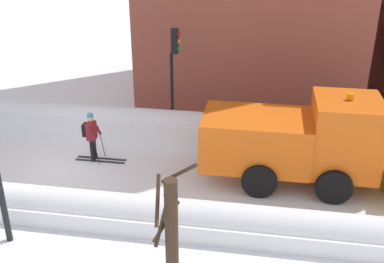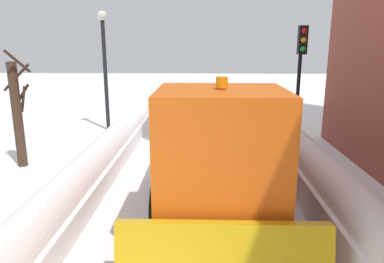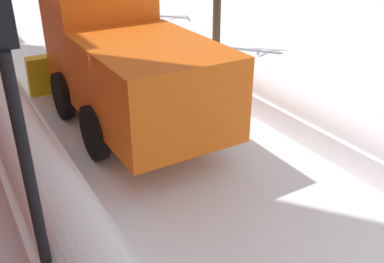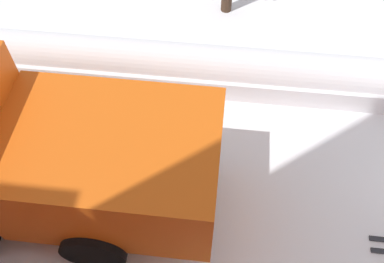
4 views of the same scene
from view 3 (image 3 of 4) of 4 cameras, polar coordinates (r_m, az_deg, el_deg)
ground_plane at (r=12.26m, az=-11.13°, el=5.68°), size 80.00×80.00×0.00m
snowbank_right at (r=13.27m, az=0.41°, el=9.70°), size 1.10×36.00×0.97m
plow_truck at (r=9.53m, az=-9.05°, el=9.12°), size 3.20×5.98×3.12m
traffic_light_pole at (r=4.19m, az=-23.08°, el=5.49°), size 0.28×0.42×4.21m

